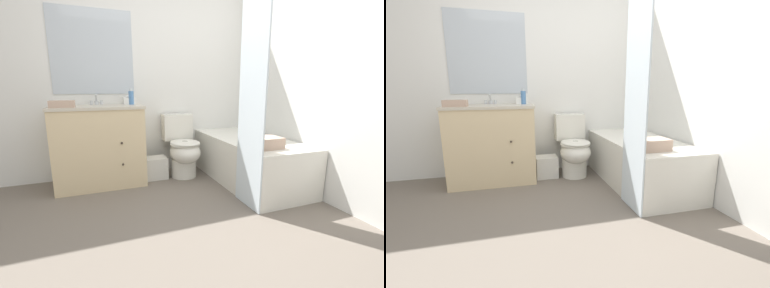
# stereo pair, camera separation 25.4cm
# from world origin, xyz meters

# --- Properties ---
(ground_plane) EXTENTS (14.00, 14.00, 0.00)m
(ground_plane) POSITION_xyz_m (0.00, 0.00, 0.00)
(ground_plane) COLOR #6B6056
(wall_back) EXTENTS (8.00, 0.06, 2.50)m
(wall_back) POSITION_xyz_m (-0.01, 1.71, 1.25)
(wall_back) COLOR silver
(wall_back) RESTS_ON ground_plane
(wall_right) EXTENTS (0.05, 2.69, 2.50)m
(wall_right) POSITION_xyz_m (1.25, 0.85, 1.25)
(wall_right) COLOR silver
(wall_right) RESTS_ON ground_plane
(vanity_cabinet) EXTENTS (0.95, 0.58, 0.89)m
(vanity_cabinet) POSITION_xyz_m (-0.75, 1.42, 0.46)
(vanity_cabinet) COLOR beige
(vanity_cabinet) RESTS_ON ground_plane
(sink_faucet) EXTENTS (0.14, 0.12, 0.12)m
(sink_faucet) POSITION_xyz_m (-0.75, 1.62, 0.93)
(sink_faucet) COLOR silver
(sink_faucet) RESTS_ON vanity_cabinet
(toilet) EXTENTS (0.38, 0.62, 0.75)m
(toilet) POSITION_xyz_m (0.20, 1.35, 0.34)
(toilet) COLOR silver
(toilet) RESTS_ON ground_plane
(bathtub) EXTENTS (0.72, 1.55, 0.51)m
(bathtub) POSITION_xyz_m (0.86, 0.92, 0.26)
(bathtub) COLOR silver
(bathtub) RESTS_ON ground_plane
(shower_curtain) EXTENTS (0.02, 0.39, 1.87)m
(shower_curtain) POSITION_xyz_m (0.49, 0.34, 0.94)
(shower_curtain) COLOR silver
(shower_curtain) RESTS_ON ground_plane
(wastebasket) EXTENTS (0.26, 0.22, 0.26)m
(wastebasket) POSITION_xyz_m (-0.14, 1.38, 0.13)
(wastebasket) COLOR silver
(wastebasket) RESTS_ON ground_plane
(tissue_box) EXTENTS (0.14, 0.14, 0.10)m
(tissue_box) POSITION_xyz_m (-0.39, 1.56, 0.93)
(tissue_box) COLOR white
(tissue_box) RESTS_ON vanity_cabinet
(soap_dispenser) EXTENTS (0.06, 0.06, 0.18)m
(soap_dispenser) POSITION_xyz_m (-0.37, 1.50, 0.97)
(soap_dispenser) COLOR #4C7AB2
(soap_dispenser) RESTS_ON vanity_cabinet
(hand_towel_folded) EXTENTS (0.23, 0.14, 0.07)m
(hand_towel_folded) POSITION_xyz_m (-1.07, 1.25, 0.93)
(hand_towel_folded) COLOR tan
(hand_towel_folded) RESTS_ON vanity_cabinet
(bath_towel_folded) EXTENTS (0.31, 0.21, 0.11)m
(bath_towel_folded) POSITION_xyz_m (0.71, 0.42, 0.57)
(bath_towel_folded) COLOR tan
(bath_towel_folded) RESTS_ON bathtub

